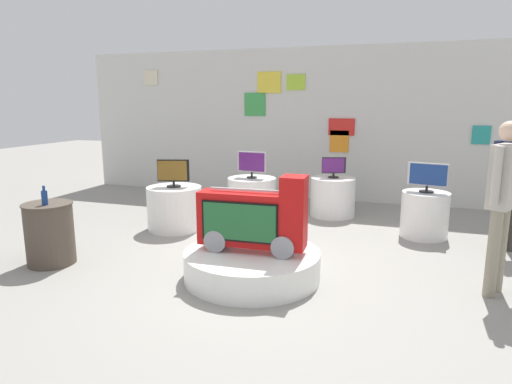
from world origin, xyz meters
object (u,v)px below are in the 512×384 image
object	(u,v)px
tv_on_left_rear	(334,167)
tv_on_far_right	(173,172)
display_pedestal_far_right	(175,208)
bottle_on_side_table	(44,197)
novelty_firetruck_tv	(254,221)
tv_on_center_rear	(428,176)
tv_on_right_rear	(252,163)
main_display_pedestal	(252,264)
shopper_browsing_near_truck	(511,177)
shopper_browsing_rear	(503,195)
display_pedestal_center_rear	(425,215)
display_pedestal_left_rear	(333,197)
display_pedestal_right_rear	(252,197)
side_table_round	(50,233)

from	to	relation	value
tv_on_left_rear	tv_on_far_right	bearing A→B (deg)	-143.76
tv_on_left_rear	display_pedestal_far_right	distance (m)	2.82
tv_on_far_right	bottle_on_side_table	bearing A→B (deg)	-109.08
novelty_firetruck_tv	tv_on_left_rear	world-z (taller)	novelty_firetruck_tv
tv_on_center_rear	tv_on_right_rear	distance (m)	2.86
main_display_pedestal	tv_on_left_rear	xyz separation A→B (m)	(0.43, 3.15, 0.72)
bottle_on_side_table	shopper_browsing_near_truck	size ratio (longest dim) A/B	0.14
novelty_firetruck_tv	shopper_browsing_rear	size ratio (longest dim) A/B	0.68
display_pedestal_center_rear	tv_on_right_rear	distance (m)	2.92
tv_on_center_rear	tv_on_right_rear	size ratio (longest dim) A/B	1.05
shopper_browsing_near_truck	tv_on_left_rear	bearing A→B (deg)	154.58
tv_on_right_rear	bottle_on_side_table	distance (m)	3.47
tv_on_left_rear	main_display_pedestal	bearing A→B (deg)	-97.76
novelty_firetruck_tv	tv_on_right_rear	world-z (taller)	novelty_firetruck_tv
display_pedestal_left_rear	display_pedestal_center_rear	size ratio (longest dim) A/B	1.15
novelty_firetruck_tv	bottle_on_side_table	distance (m)	2.53
display_pedestal_left_rear	tv_on_center_rear	xyz separation A→B (m)	(1.49, -0.85, 0.58)
display_pedestal_center_rear	display_pedestal_far_right	world-z (taller)	same
display_pedestal_left_rear	shopper_browsing_rear	bearing A→B (deg)	-52.76
display_pedestal_left_rear	tv_on_left_rear	bearing A→B (deg)	-108.89
tv_on_center_rear	display_pedestal_right_rear	distance (m)	2.92
display_pedestal_far_right	shopper_browsing_near_truck	world-z (taller)	shopper_browsing_near_truck
display_pedestal_left_rear	display_pedestal_far_right	bearing A→B (deg)	-143.76
display_pedestal_left_rear	side_table_round	distance (m)	4.57
display_pedestal_far_right	side_table_round	world-z (taller)	side_table_round
side_table_round	display_pedestal_right_rear	bearing A→B (deg)	62.17
display_pedestal_far_right	side_table_round	bearing A→B (deg)	-111.05
tv_on_center_rear	shopper_browsing_near_truck	distance (m)	1.06
display_pedestal_right_rear	shopper_browsing_rear	size ratio (longest dim) A/B	0.47
tv_on_right_rear	tv_on_far_right	size ratio (longest dim) A/B	1.09
novelty_firetruck_tv	shopper_browsing_near_truck	world-z (taller)	shopper_browsing_near_truck
bottle_on_side_table	display_pedestal_right_rear	bearing A→B (deg)	63.43
display_pedestal_far_right	display_pedestal_center_rear	bearing A→B (deg)	11.97
tv_on_center_rear	display_pedestal_far_right	bearing A→B (deg)	-168.09
display_pedestal_center_rear	shopper_browsing_near_truck	world-z (taller)	shopper_browsing_near_truck
novelty_firetruck_tv	tv_on_right_rear	size ratio (longest dim) A/B	2.31
display_pedestal_left_rear	shopper_browsing_near_truck	size ratio (longest dim) A/B	0.46
display_pedestal_right_rear	display_pedestal_far_right	world-z (taller)	same
novelty_firetruck_tv	shopper_browsing_rear	world-z (taller)	shopper_browsing_rear
display_pedestal_center_rear	shopper_browsing_near_truck	distance (m)	1.25
tv_on_right_rear	shopper_browsing_near_truck	size ratio (longest dim) A/B	0.31
novelty_firetruck_tv	display_pedestal_left_rear	size ratio (longest dim) A/B	1.56
display_pedestal_right_rear	display_pedestal_far_right	xyz separation A→B (m)	(-0.88, -1.17, 0.00)
tv_on_right_rear	display_pedestal_far_right	bearing A→B (deg)	-127.13
tv_on_left_rear	side_table_round	xyz separation A→B (m)	(-2.95, -3.49, -0.48)
tv_on_right_rear	shopper_browsing_near_truck	bearing A→B (deg)	-10.63
main_display_pedestal	side_table_round	world-z (taller)	side_table_round
tv_on_center_rear	shopper_browsing_near_truck	world-z (taller)	shopper_browsing_near_truck
display_pedestal_left_rear	bottle_on_side_table	world-z (taller)	bottle_on_side_table
main_display_pedestal	shopper_browsing_rear	bearing A→B (deg)	8.72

